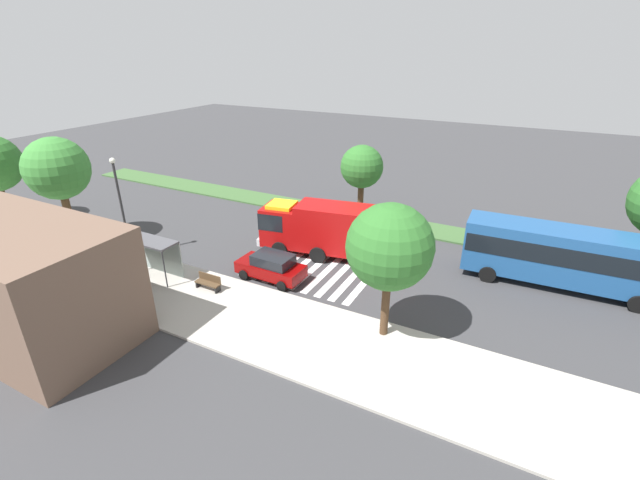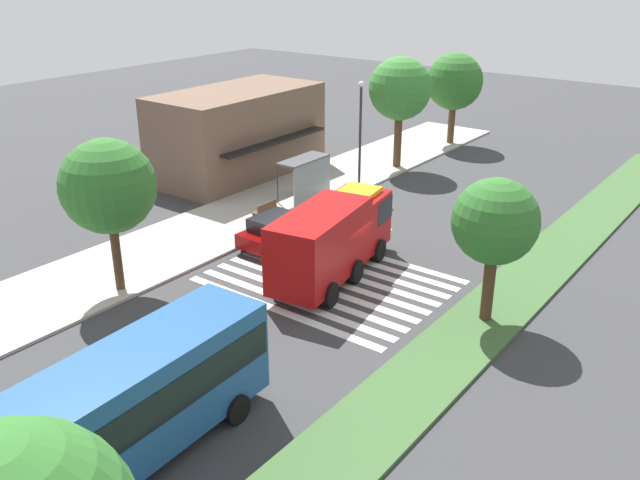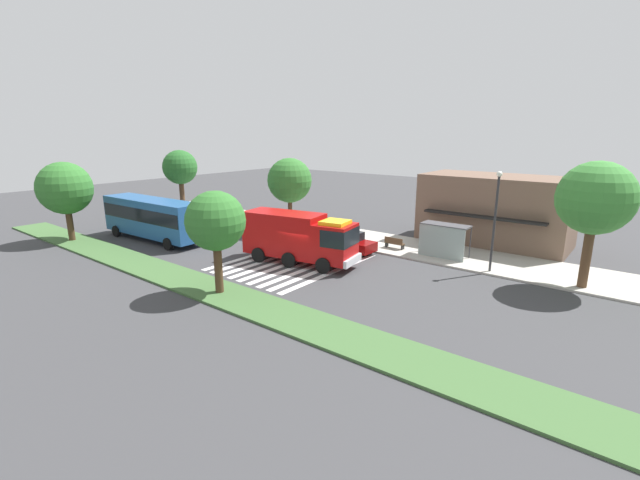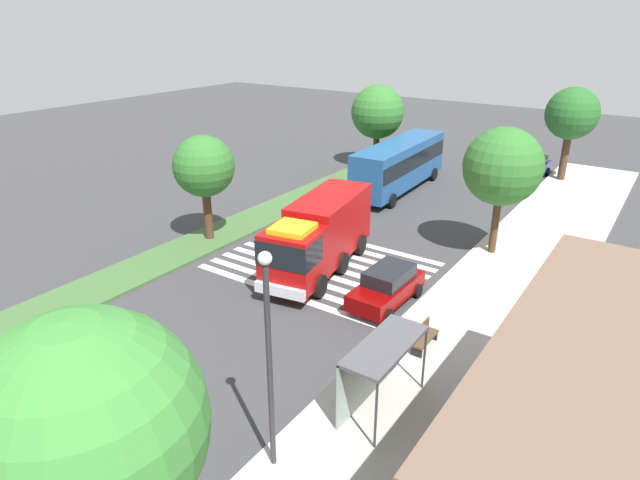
{
  "view_description": "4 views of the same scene",
  "coord_description": "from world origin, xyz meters",
  "px_view_note": "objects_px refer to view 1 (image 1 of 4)",
  "views": [
    {
      "loc": [
        -12.8,
        24.03,
        13.34
      ],
      "look_at": [
        -0.68,
        0.89,
        1.43
      ],
      "focal_mm": 24.33,
      "sensor_mm": 36.0,
      "label": 1
    },
    {
      "loc": [
        -23.72,
        -16.63,
        13.88
      ],
      "look_at": [
        -0.29,
        1.01,
        1.56
      ],
      "focal_mm": 38.19,
      "sensor_mm": 36.0,
      "label": 2
    },
    {
      "loc": [
        19.17,
        -22.21,
        9.32
      ],
      "look_at": [
        0.03,
        1.97,
        1.44
      ],
      "focal_mm": 24.07,
      "sensor_mm": 36.0,
      "label": 3
    },
    {
      "loc": [
        20.16,
        14.25,
        12.12
      ],
      "look_at": [
        -0.34,
        0.27,
        1.71
      ],
      "focal_mm": 30.25,
      "sensor_mm": 36.0,
      "label": 4
    }
  ],
  "objects_px": {
    "fire_truck": "(320,227)",
    "bench_near_shelter": "(208,282)",
    "parked_car_mid": "(271,266)",
    "sidewalk_tree_west": "(390,247)",
    "median_tree_west": "(362,167)",
    "street_lamp": "(120,200)",
    "bus_stop_shelter": "(155,249)",
    "sidewalk_tree_east": "(57,169)",
    "transit_bus": "(564,254)"
  },
  "relations": [
    {
      "from": "fire_truck",
      "to": "bench_near_shelter",
      "type": "relative_size",
      "value": 5.49
    },
    {
      "from": "parked_car_mid",
      "to": "sidewalk_tree_west",
      "type": "relative_size",
      "value": 0.63
    },
    {
      "from": "fire_truck",
      "to": "median_tree_west",
      "type": "xyz_separation_m",
      "value": [
        0.16,
        -7.52,
        2.33
      ]
    },
    {
      "from": "parked_car_mid",
      "to": "street_lamp",
      "type": "bearing_deg",
      "value": 11.08
    },
    {
      "from": "street_lamp",
      "to": "bus_stop_shelter",
      "type": "bearing_deg",
      "value": 163.53
    },
    {
      "from": "street_lamp",
      "to": "sidewalk_tree_east",
      "type": "relative_size",
      "value": 0.88
    },
    {
      "from": "fire_truck",
      "to": "sidewalk_tree_west",
      "type": "distance_m",
      "value": 10.14
    },
    {
      "from": "median_tree_west",
      "to": "parked_car_mid",
      "type": "bearing_deg",
      "value": 85.96
    },
    {
      "from": "fire_truck",
      "to": "sidewalk_tree_east",
      "type": "relative_size",
      "value": 1.16
    },
    {
      "from": "parked_car_mid",
      "to": "median_tree_west",
      "type": "height_order",
      "value": "median_tree_west"
    },
    {
      "from": "fire_truck",
      "to": "street_lamp",
      "type": "xyz_separation_m",
      "value": [
        11.37,
        6.25,
        2.03
      ]
    },
    {
      "from": "parked_car_mid",
      "to": "sidewalk_tree_west",
      "type": "height_order",
      "value": "sidewalk_tree_west"
    },
    {
      "from": "sidewalk_tree_east",
      "to": "median_tree_west",
      "type": "relative_size",
      "value": 1.27
    },
    {
      "from": "median_tree_west",
      "to": "fire_truck",
      "type": "bearing_deg",
      "value": 91.22
    },
    {
      "from": "bus_stop_shelter",
      "to": "median_tree_west",
      "type": "xyz_separation_m",
      "value": [
        -7.34,
        -14.91,
        2.46
      ]
    },
    {
      "from": "fire_truck",
      "to": "parked_car_mid",
      "type": "distance_m",
      "value": 4.71
    },
    {
      "from": "bus_stop_shelter",
      "to": "bench_near_shelter",
      "type": "relative_size",
      "value": 2.19
    },
    {
      "from": "transit_bus",
      "to": "street_lamp",
      "type": "relative_size",
      "value": 1.67
    },
    {
      "from": "bus_stop_shelter",
      "to": "street_lamp",
      "type": "distance_m",
      "value": 4.57
    },
    {
      "from": "fire_truck",
      "to": "bench_near_shelter",
      "type": "xyz_separation_m",
      "value": [
        3.5,
        7.36,
        -1.42
      ]
    },
    {
      "from": "transit_bus",
      "to": "median_tree_west",
      "type": "relative_size",
      "value": 1.87
    },
    {
      "from": "bus_stop_shelter",
      "to": "sidewalk_tree_east",
      "type": "distance_m",
      "value": 9.92
    },
    {
      "from": "street_lamp",
      "to": "sidewalk_tree_east",
      "type": "bearing_deg",
      "value": 4.29
    },
    {
      "from": "fire_truck",
      "to": "street_lamp",
      "type": "height_order",
      "value": "street_lamp"
    },
    {
      "from": "fire_truck",
      "to": "bus_stop_shelter",
      "type": "height_order",
      "value": "fire_truck"
    },
    {
      "from": "bench_near_shelter",
      "to": "street_lamp",
      "type": "bearing_deg",
      "value": -7.99
    },
    {
      "from": "bus_stop_shelter",
      "to": "bench_near_shelter",
      "type": "bearing_deg",
      "value": -179.45
    },
    {
      "from": "street_lamp",
      "to": "sidewalk_tree_east",
      "type": "distance_m",
      "value": 5.55
    },
    {
      "from": "street_lamp",
      "to": "sidewalk_tree_east",
      "type": "height_order",
      "value": "sidewalk_tree_east"
    },
    {
      "from": "sidewalk_tree_west",
      "to": "median_tree_west",
      "type": "bearing_deg",
      "value": -62.91
    },
    {
      "from": "street_lamp",
      "to": "sidewalk_tree_west",
      "type": "relative_size",
      "value": 0.98
    },
    {
      "from": "fire_truck",
      "to": "bench_near_shelter",
      "type": "distance_m",
      "value": 8.27
    },
    {
      "from": "parked_car_mid",
      "to": "bus_stop_shelter",
      "type": "xyz_separation_m",
      "value": [
        6.49,
        2.94,
        1.02
      ]
    },
    {
      "from": "bus_stop_shelter",
      "to": "median_tree_west",
      "type": "bearing_deg",
      "value": -116.2
    },
    {
      "from": "bench_near_shelter",
      "to": "median_tree_west",
      "type": "relative_size",
      "value": 0.27
    },
    {
      "from": "fire_truck",
      "to": "sidewalk_tree_west",
      "type": "relative_size",
      "value": 1.29
    },
    {
      "from": "bus_stop_shelter",
      "to": "street_lamp",
      "type": "height_order",
      "value": "street_lamp"
    },
    {
      "from": "sidewalk_tree_west",
      "to": "transit_bus",
      "type": "bearing_deg",
      "value": -128.6
    },
    {
      "from": "transit_bus",
      "to": "sidewalk_tree_east",
      "type": "height_order",
      "value": "sidewalk_tree_east"
    },
    {
      "from": "transit_bus",
      "to": "median_tree_west",
      "type": "distance_m",
      "value": 15.69
    },
    {
      "from": "parked_car_mid",
      "to": "sidewalk_tree_west",
      "type": "distance_m",
      "value": 9.3
    },
    {
      "from": "transit_bus",
      "to": "street_lamp",
      "type": "bearing_deg",
      "value": -163.04
    },
    {
      "from": "fire_truck",
      "to": "street_lamp",
      "type": "relative_size",
      "value": 1.32
    },
    {
      "from": "sidewalk_tree_west",
      "to": "fire_truck",
      "type": "bearing_deg",
      "value": -43.18
    },
    {
      "from": "fire_truck",
      "to": "sidewalk_tree_east",
      "type": "distance_m",
      "value": 18.31
    },
    {
      "from": "transit_bus",
      "to": "sidewalk_tree_west",
      "type": "height_order",
      "value": "sidewalk_tree_west"
    },
    {
      "from": "bus_stop_shelter",
      "to": "bench_near_shelter",
      "type": "height_order",
      "value": "bus_stop_shelter"
    },
    {
      "from": "parked_car_mid",
      "to": "sidewalk_tree_east",
      "type": "height_order",
      "value": "sidewalk_tree_east"
    },
    {
      "from": "bench_near_shelter",
      "to": "street_lamp",
      "type": "height_order",
      "value": "street_lamp"
    },
    {
      "from": "sidewalk_tree_east",
      "to": "median_tree_west",
      "type": "height_order",
      "value": "sidewalk_tree_east"
    }
  ]
}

